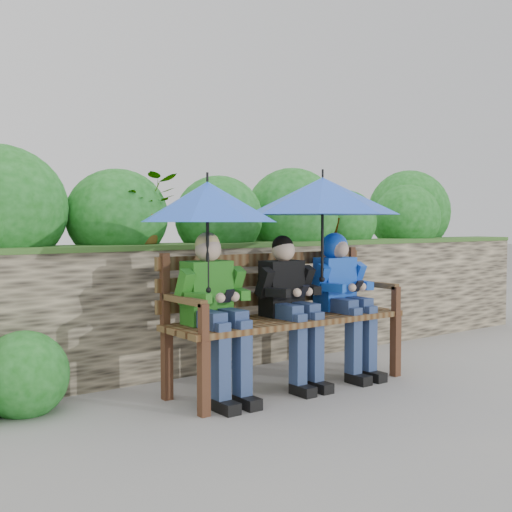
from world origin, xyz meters
TOP-DOWN VIEW (x-y plane):
  - ground at (0.00, 0.00)m, footprint 60.00×60.00m
  - garden_backdrop at (-0.06, 1.57)m, footprint 8.00×2.88m
  - park_bench at (0.11, -0.07)m, footprint 1.88×0.55m
  - boy_left at (-0.53, -0.15)m, footprint 0.47×0.55m
  - boy_middle at (0.12, -0.15)m, footprint 0.45×0.52m
  - boy_right at (0.66, -0.14)m, footprint 0.46×0.56m
  - umbrella_left at (-0.57, -0.14)m, footprint 0.92×0.92m
  - umbrella_right at (0.43, -0.16)m, footprint 1.14×1.14m

SIDE VIEW (x-z plane):
  - ground at x=0.00m, z-range 0.00..0.00m
  - park_bench at x=0.11m, z-range 0.07..1.06m
  - boy_middle at x=0.12m, z-range 0.08..1.19m
  - boy_left at x=-0.53m, z-range 0.08..1.22m
  - garden_backdrop at x=-0.06m, z-range -0.26..1.60m
  - boy_right at x=0.66m, z-range 0.12..1.24m
  - umbrella_left at x=-0.57m, z-range 0.94..1.73m
  - umbrella_right at x=0.43m, z-range 0.97..1.82m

